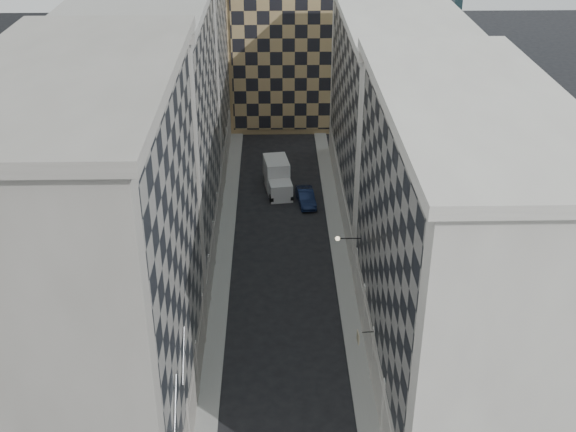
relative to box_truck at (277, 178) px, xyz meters
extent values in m
cube|color=gray|center=(-4.97, -15.15, -1.34)|extent=(1.50, 100.00, 0.15)
cube|color=gray|center=(5.53, -15.15, -1.34)|extent=(1.50, 100.00, 0.15)
cube|color=gray|center=(-10.72, -34.15, 10.09)|extent=(10.00, 22.00, 23.00)
cube|color=gray|center=(-5.84, -34.15, 11.59)|extent=(0.25, 19.36, 18.00)
cube|color=gray|center=(-5.92, -34.15, 0.19)|extent=(0.45, 21.12, 3.20)
cube|color=gray|center=(-10.72, -34.15, 21.94)|extent=(10.80, 22.80, 0.70)
cylinder|color=gray|center=(-6.07, -36.90, 0.79)|extent=(0.90, 0.90, 4.40)
cylinder|color=gray|center=(-6.07, -31.40, 0.79)|extent=(0.90, 0.90, 4.40)
cylinder|color=gray|center=(-6.07, -25.90, 0.79)|extent=(0.90, 0.90, 4.40)
cube|color=#99958E|center=(-10.72, -12.15, 9.59)|extent=(10.00, 22.00, 22.00)
cube|color=gray|center=(-5.84, -12.15, 11.09)|extent=(0.25, 19.36, 17.00)
cube|color=#99958E|center=(-5.92, -12.15, 0.19)|extent=(0.45, 21.12, 3.20)
cube|color=#99958E|center=(-10.72, -12.15, 20.94)|extent=(10.80, 22.80, 0.70)
cylinder|color=#99958E|center=(-6.07, -20.40, 0.79)|extent=(0.90, 0.90, 4.40)
cylinder|color=#99958E|center=(-6.07, -14.90, 0.79)|extent=(0.90, 0.90, 4.40)
cylinder|color=#99958E|center=(-6.07, -9.40, 0.79)|extent=(0.90, 0.90, 4.40)
cylinder|color=#99958E|center=(-6.07, -3.90, 0.79)|extent=(0.90, 0.90, 4.40)
cube|color=gray|center=(-10.72, 9.85, 9.09)|extent=(10.00, 22.00, 21.00)
cube|color=gray|center=(-5.84, 9.85, 10.59)|extent=(0.25, 19.36, 16.00)
cube|color=gray|center=(-5.92, 9.85, 0.19)|extent=(0.45, 21.12, 3.20)
cylinder|color=gray|center=(-6.07, 1.60, 0.79)|extent=(0.90, 0.90, 4.40)
cylinder|color=gray|center=(-6.07, 7.10, 0.79)|extent=(0.90, 0.90, 4.40)
cylinder|color=gray|center=(-6.07, 12.60, 0.79)|extent=(0.90, 0.90, 4.40)
cylinder|color=gray|center=(-6.07, 18.10, 0.79)|extent=(0.90, 0.90, 4.40)
cube|color=beige|center=(11.28, -30.15, 8.59)|extent=(10.00, 26.00, 20.00)
cube|color=gray|center=(6.40, -30.15, 10.09)|extent=(0.25, 22.88, 15.00)
cube|color=beige|center=(6.48, -30.15, 0.19)|extent=(0.45, 24.96, 3.20)
cube|color=beige|center=(11.28, -30.15, 18.94)|extent=(10.80, 26.80, 0.70)
cylinder|color=beige|center=(6.63, -35.35, 0.79)|extent=(0.90, 0.90, 4.40)
cylinder|color=beige|center=(6.63, -30.15, 0.79)|extent=(0.90, 0.90, 4.40)
cylinder|color=beige|center=(6.63, -24.95, 0.79)|extent=(0.90, 0.90, 4.40)
cylinder|color=beige|center=(6.63, -19.75, 0.79)|extent=(0.90, 0.90, 4.40)
cube|color=beige|center=(11.28, -3.15, 8.09)|extent=(10.00, 28.00, 19.00)
cube|color=gray|center=(6.40, -3.15, 9.59)|extent=(0.25, 24.64, 14.00)
cube|color=beige|center=(6.48, -3.15, 0.19)|extent=(0.45, 26.88, 3.20)
cube|color=beige|center=(11.28, -3.15, 17.94)|extent=(10.80, 28.80, 0.70)
cube|color=#A28756|center=(2.28, 22.85, 7.59)|extent=(16.00, 14.00, 18.00)
cube|color=tan|center=(2.28, 15.75, 7.59)|extent=(15.20, 0.25, 16.50)
cylinder|color=gray|center=(-5.62, -41.15, 6.59)|extent=(0.10, 2.33, 2.33)
cylinder|color=gray|center=(-5.62, -37.15, 6.59)|extent=(0.10, 2.33, 2.33)
cylinder|color=black|center=(5.38, -21.15, 4.79)|extent=(1.80, 0.08, 0.08)
sphere|color=#FFE5B2|center=(4.48, -21.15, 4.79)|extent=(0.36, 0.36, 0.36)
cube|color=silver|center=(0.27, -1.95, -0.47)|extent=(2.63, 2.80, 1.88)
cube|color=silver|center=(-0.10, 0.74, 0.21)|extent=(2.90, 4.06, 3.24)
cylinder|color=black|center=(-0.65, -2.93, -0.94)|extent=(0.44, 0.98, 0.94)
cylinder|color=black|center=(1.42, -2.64, -0.94)|extent=(0.44, 0.98, 0.94)
cylinder|color=black|center=(-1.31, 1.84, -0.94)|extent=(0.44, 0.98, 0.94)
cylinder|color=black|center=(0.76, 2.13, -0.94)|extent=(0.44, 0.98, 0.94)
imported|color=#0F1A3A|center=(2.87, -3.30, -0.66)|extent=(2.09, 4.70, 1.50)
cylinder|color=black|center=(5.88, -30.35, 2.83)|extent=(0.88, 0.11, 0.06)
cube|color=#BFB08C|center=(5.18, -30.35, 2.39)|extent=(0.11, 0.77, 0.77)
camera|label=1|loc=(-0.44, -69.25, 32.81)|focal=45.00mm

